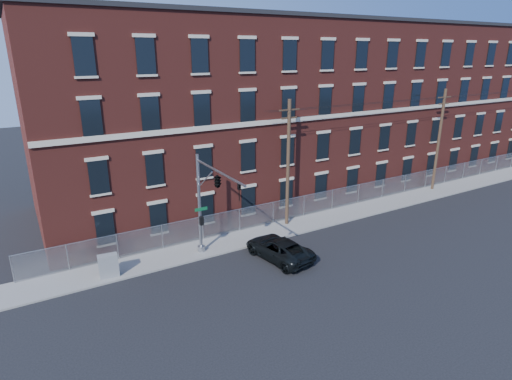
{
  "coord_description": "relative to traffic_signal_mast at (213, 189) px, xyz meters",
  "views": [
    {
      "loc": [
        -16.15,
        -20.42,
        13.49
      ],
      "look_at": [
        -1.84,
        4.0,
        4.1
      ],
      "focal_mm": 29.42,
      "sensor_mm": 36.0,
      "label": 1
    }
  ],
  "objects": [
    {
      "name": "ground",
      "position": [
        6.0,
        -2.18,
        -5.39
      ],
      "size": [
        140.0,
        140.0,
        0.0
      ],
      "primitive_type": "plane",
      "color": "black",
      "rests_on": "ground"
    },
    {
      "name": "sidewalk",
      "position": [
        18.0,
        2.82,
        -5.33
      ],
      "size": [
        65.0,
        3.0,
        0.12
      ],
      "primitive_type": "cube",
      "color": "gray",
      "rests_on": "ground"
    },
    {
      "name": "mill_building",
      "position": [
        18.0,
        11.75,
        2.76
      ],
      "size": [
        55.3,
        14.32,
        16.3
      ],
      "color": "maroon",
      "rests_on": "ground"
    },
    {
      "name": "chain_link_fence",
      "position": [
        18.0,
        4.12,
        -4.33
      ],
      "size": [
        59.06,
        0.06,
        1.85
      ],
      "color": "#A5A8AD",
      "rests_on": "ground"
    },
    {
      "name": "traffic_signal_mast",
      "position": [
        0.0,
        0.0,
        0.0
      ],
      "size": [
        0.9,
        6.75,
        7.0
      ],
      "color": "#9EA0A5",
      "rests_on": "ground"
    },
    {
      "name": "utility_pole_near",
      "position": [
        8.0,
        3.42,
        -0.05
      ],
      "size": [
        1.8,
        0.28,
        10.0
      ],
      "color": "#473323",
      "rests_on": "ground"
    },
    {
      "name": "utility_pole_mid",
      "position": [
        26.0,
        3.42,
        -0.05
      ],
      "size": [
        1.8,
        0.28,
        10.0
      ],
      "color": "#473323",
      "rests_on": "ground"
    },
    {
      "name": "overhead_wires",
      "position": [
        26.0,
        3.42,
        3.73
      ],
      "size": [
        40.0,
        0.62,
        0.62
      ],
      "color": "black",
      "rests_on": "ground"
    },
    {
      "name": "pickup_truck",
      "position": [
        4.24,
        -1.12,
        -4.66
      ],
      "size": [
        3.21,
        5.56,
        1.46
      ],
      "primitive_type": "imported",
      "rotation": [
        0.0,
        0.0,
        3.3
      ],
      "color": "black",
      "rests_on": "ground"
    },
    {
      "name": "utility_cabinet",
      "position": [
        -6.34,
        2.02,
        -4.54
      ],
      "size": [
        1.22,
        0.7,
        1.46
      ],
      "primitive_type": "cube",
      "rotation": [
        0.0,
        0.0,
        -0.1
      ],
      "color": "gray",
      "rests_on": "sidewalk"
    }
  ]
}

